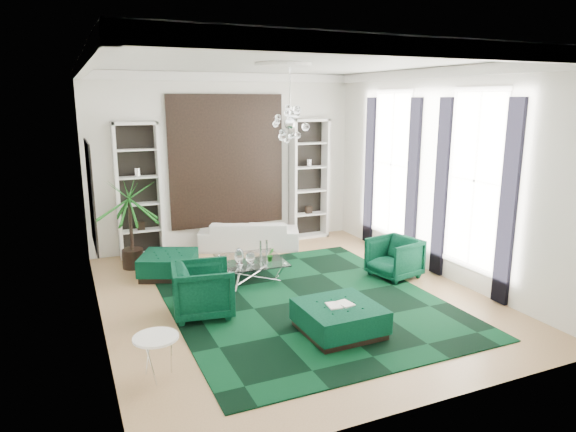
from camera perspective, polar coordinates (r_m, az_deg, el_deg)
name	(u,v)px	position (r m, az deg, el deg)	size (l,w,h in m)	color
floor	(291,296)	(8.77, 0.29, -8.88)	(6.00, 7.00, 0.02)	tan
ceiling	(291,61)	(8.17, 0.32, 16.87)	(6.00, 7.00, 0.02)	white
wall_back	(226,161)	(11.52, -6.87, 6.10)	(6.00, 0.02, 3.80)	silver
wall_front	(434,237)	(5.32, 15.92, -2.25)	(6.00, 0.02, 3.80)	silver
wall_left	(91,199)	(7.57, -21.01, 1.80)	(0.02, 7.00, 3.80)	silver
wall_right	(440,174)	(9.86, 16.54, 4.52)	(0.02, 7.00, 3.80)	silver
crown_molding	(291,68)	(8.16, 0.32, 16.10)	(6.00, 7.00, 0.18)	white
ceiling_medallion	(283,65)	(8.44, -0.55, 16.46)	(0.90, 0.90, 0.05)	white
tapestry	(227,161)	(11.47, -6.80, 6.07)	(2.50, 0.06, 2.80)	black
shelving_left	(139,191)	(10.99, -16.26, 2.71)	(0.90, 0.38, 2.80)	white
shelving_right	(309,179)	(12.11, 2.35, 4.12)	(0.90, 0.38, 2.80)	white
painting	(92,195)	(8.17, -20.94, 2.21)	(0.04, 1.30, 1.60)	black
window_near	(475,181)	(9.19, 20.05, 3.70)	(0.03, 1.10, 2.90)	white
curtain_near_a	(508,204)	(8.67, 23.28, 1.23)	(0.07, 0.30, 3.25)	black
curtain_near_b	(441,188)	(9.77, 16.65, 2.96)	(0.07, 0.30, 3.25)	black
window_far	(392,164)	(11.02, 11.44, 5.63)	(0.03, 1.10, 2.90)	white
curtain_far_a	(413,182)	(10.42, 13.68, 3.72)	(0.07, 0.30, 3.25)	black
curtain_far_b	(370,172)	(11.68, 9.05, 4.88)	(0.07, 0.30, 3.25)	black
rug	(304,301)	(8.53, 1.75, -9.39)	(4.20, 5.00, 0.02)	black
sofa	(249,235)	(11.38, -4.35, -2.06)	(2.16, 0.85, 0.63)	silver
armchair_left	(203,290)	(7.98, -9.41, -8.09)	(0.87, 0.90, 0.82)	black
armchair_right	(394,258)	(9.72, 11.73, -4.57)	(0.80, 0.82, 0.75)	black
coffee_table	(251,270)	(9.43, -4.11, -6.00)	(1.15, 1.15, 0.39)	white
ottoman_side	(169,265)	(9.87, -13.12, -5.33)	(0.97, 0.97, 0.43)	black
ottoman_front	(339,319)	(7.41, 5.72, -11.34)	(1.06, 1.06, 0.42)	black
book	(340,304)	(7.32, 5.76, -9.72)	(0.38, 0.25, 0.03)	white
side_table	(157,358)	(6.48, -14.36, -15.00)	(0.54, 0.54, 0.51)	white
palm	(130,212)	(10.31, -17.17, 0.44)	(1.41, 1.41, 2.25)	#18641B
chandelier	(290,124)	(8.38, 0.21, 10.20)	(0.71, 0.71, 0.64)	white
table_plant	(271,255)	(9.21, -1.96, -4.31)	(0.14, 0.11, 0.25)	#18641B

